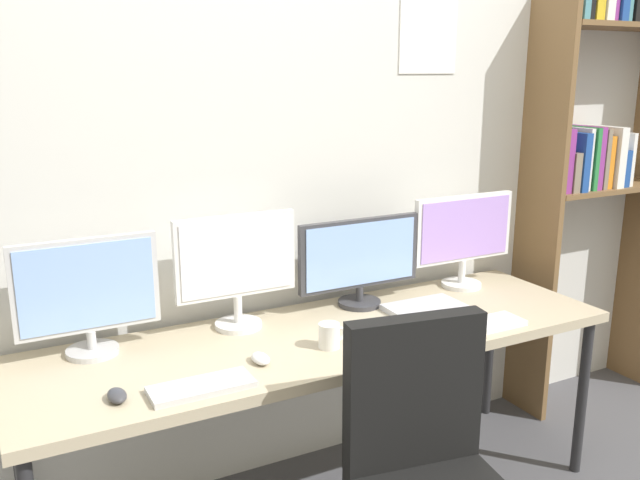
% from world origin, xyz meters
% --- Properties ---
extents(wall_back, '(4.66, 0.11, 2.60)m').
position_xyz_m(wall_back, '(0.00, 1.02, 1.30)').
color(wall_back, silver).
rests_on(wall_back, ground_plane).
extents(desk, '(2.26, 0.68, 0.74)m').
position_xyz_m(desk, '(0.00, 0.60, 0.69)').
color(desk, tan).
rests_on(desk, ground_plane).
extents(bookshelf, '(0.83, 0.28, 2.21)m').
position_xyz_m(bookshelf, '(1.62, 0.83, 1.35)').
color(bookshelf, brown).
rests_on(bookshelf, ground_plane).
extents(monitor_far_left, '(0.48, 0.18, 0.41)m').
position_xyz_m(monitor_far_left, '(-0.81, 0.81, 0.96)').
color(monitor_far_left, silver).
rests_on(monitor_far_left, desk).
extents(monitor_center_left, '(0.47, 0.18, 0.44)m').
position_xyz_m(monitor_center_left, '(-0.27, 0.81, 0.99)').
color(monitor_center_left, silver).
rests_on(monitor_center_left, desk).
extents(monitor_center_right, '(0.55, 0.18, 0.37)m').
position_xyz_m(monitor_center_right, '(0.27, 0.81, 0.94)').
color(monitor_center_right, '#38383D').
rests_on(monitor_center_right, desk).
extents(monitor_far_right, '(0.52, 0.18, 0.42)m').
position_xyz_m(monitor_far_right, '(0.81, 0.81, 0.98)').
color(monitor_far_right, silver).
rests_on(monitor_far_right, desk).
extents(keyboard_left, '(0.32, 0.13, 0.02)m').
position_xyz_m(keyboard_left, '(-0.56, 0.37, 0.75)').
color(keyboard_left, silver).
rests_on(keyboard_left, desk).
extents(keyboard_right, '(0.34, 0.13, 0.02)m').
position_xyz_m(keyboard_right, '(0.56, 0.37, 0.75)').
color(keyboard_right, silver).
rests_on(keyboard_right, desk).
extents(mouse_left_side, '(0.06, 0.10, 0.03)m').
position_xyz_m(mouse_left_side, '(-0.32, 0.47, 0.76)').
color(mouse_left_side, silver).
rests_on(mouse_left_side, desk).
extents(mouse_right_side, '(0.06, 0.10, 0.03)m').
position_xyz_m(mouse_right_side, '(-0.81, 0.42, 0.76)').
color(mouse_right_side, '#38383D').
rests_on(mouse_right_side, desk).
extents(laptop_closed, '(0.32, 0.22, 0.02)m').
position_xyz_m(laptop_closed, '(0.47, 0.61, 0.75)').
color(laptop_closed, silver).
rests_on(laptop_closed, desk).
extents(coffee_mug, '(0.11, 0.08, 0.09)m').
position_xyz_m(coffee_mug, '(-0.05, 0.48, 0.79)').
color(coffee_mug, white).
rests_on(coffee_mug, desk).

